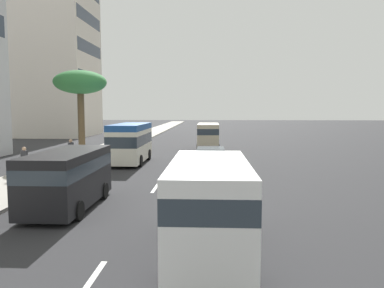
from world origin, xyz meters
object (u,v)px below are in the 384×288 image
pedestrian_near_lamp (71,151)px  minibus_fifth (131,142)px  van_second (68,176)px  pedestrian_mid_block (24,160)px  van_fourth (209,202)px  car_third (211,161)px  van_lead (208,135)px  palm_tree (80,84)px

pedestrian_near_lamp → minibus_fifth: bearing=-27.8°
van_second → pedestrian_mid_block: (5.88, 4.85, -0.23)m
van_second → pedestrian_mid_block: 7.63m
pedestrian_near_lamp → pedestrian_mid_block: 4.65m
van_second → van_fourth: bearing=51.6°
van_second → car_third: van_second is taller
car_third → pedestrian_near_lamp: size_ratio=2.38×
van_lead → pedestrian_near_lamp: size_ratio=2.98×
palm_tree → pedestrian_mid_block: bearing=177.9°
car_third → minibus_fifth: 7.04m
van_lead → minibus_fifth: bearing=148.7°
van_second → pedestrian_mid_block: bearing=-140.5°
van_fourth → minibus_fifth: 17.93m
van_second → pedestrian_near_lamp: bearing=-159.5°
palm_tree → van_lead: bearing=-53.8°
palm_tree → car_third: bearing=-119.2°
van_second → van_fourth: 7.26m
van_fourth → palm_tree: bearing=28.3°
minibus_fifth → pedestrian_mid_block: size_ratio=3.58×
van_lead → minibus_fifth: size_ratio=0.87×
pedestrian_mid_block → palm_tree: 9.84m
car_third → van_fourth: (-13.20, 0.06, 0.73)m
van_lead → minibus_fifth: (-9.34, 5.68, 0.14)m
van_fourth → palm_tree: (18.95, 10.22, 4.48)m
van_second → van_fourth: size_ratio=1.02×
van_lead → palm_tree: 13.24m
van_lead → pedestrian_mid_block: (-15.90, 10.37, -0.36)m
van_fourth → palm_tree: palm_tree is taller
pedestrian_near_lamp → palm_tree: palm_tree is taller
pedestrian_near_lamp → pedestrian_mid_block: pedestrian_near_lamp is taller
van_lead → palm_tree: bearing=126.2°
car_third → palm_tree: size_ratio=0.62×
pedestrian_mid_block → palm_tree: (8.55, -0.31, 4.86)m
palm_tree → van_second: bearing=-162.6°
van_lead → pedestrian_mid_block: van_lead is taller
van_second → pedestrian_mid_block: size_ratio=3.12×
car_third → pedestrian_mid_block: (-2.81, 10.59, 0.35)m
van_second → palm_tree: palm_tree is taller
minibus_fifth → pedestrian_mid_block: 8.07m
van_fourth → minibus_fifth: (16.95, 5.85, 0.12)m
van_lead → pedestrian_mid_block: size_ratio=3.10×
van_lead → pedestrian_near_lamp: van_lead is taller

